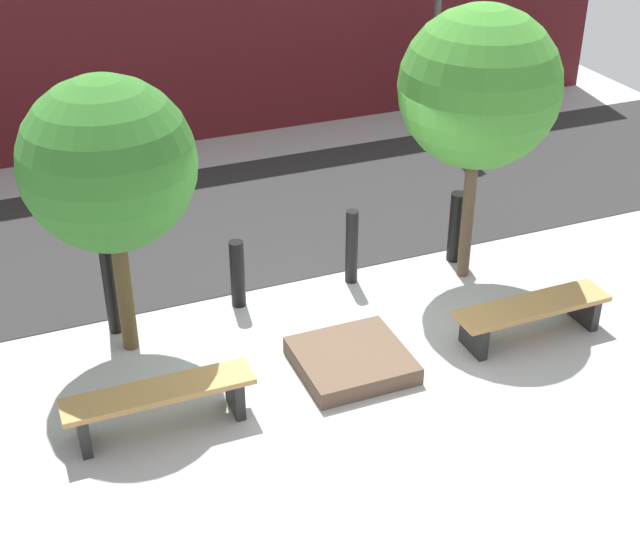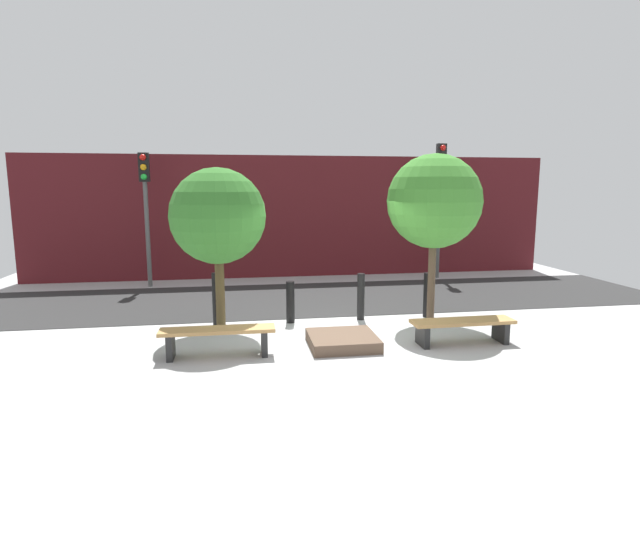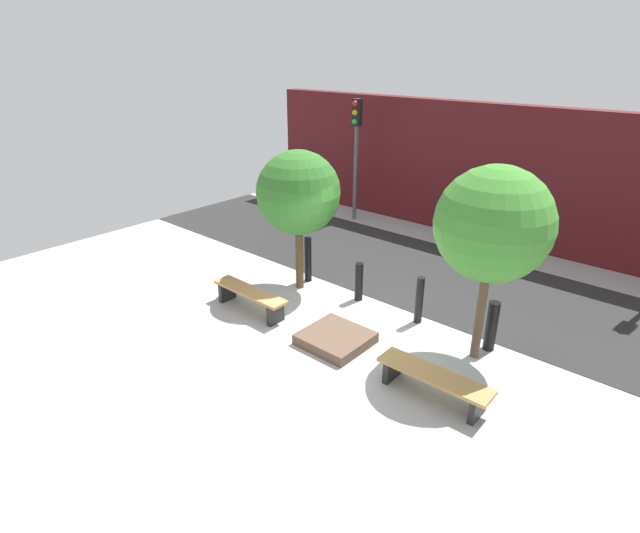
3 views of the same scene
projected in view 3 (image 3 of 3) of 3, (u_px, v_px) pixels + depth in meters
The scene contains 13 objects.
ground_plane at pixel (343, 338), 9.48m from camera, with size 18.00×18.00×0.00m, color #A9A9A9.
road_strip at pixel (438, 277), 12.01m from camera, with size 18.00×3.89×0.01m, color #292929.
building_facade at pixel (506, 176), 13.62m from camera, with size 16.20×0.50×3.73m, color #511419.
bench_left at pixel (250, 296), 10.34m from camera, with size 1.88×0.42×0.48m.
bench_right at pixel (434, 380), 7.78m from camera, with size 1.85×0.48×0.44m.
planter_bed at pixel (336, 338), 9.29m from camera, with size 1.17×1.12×0.20m, color brown.
tree_behind_left_bench at pixel (298, 193), 10.63m from camera, with size 1.81×1.81×3.14m.
tree_behind_right_bench at pixel (493, 225), 7.95m from camera, with size 1.90×1.90×3.44m.
bollard_far_left at pixel (308, 259), 11.63m from camera, with size 0.17×0.17×1.08m, color black.
bollard_left at pixel (359, 282), 10.77m from camera, with size 0.17×0.17×0.86m, color black.
bollard_center at pixel (419, 300), 9.85m from camera, with size 0.16×0.16×0.99m, color black.
bollard_right at pixel (492, 326), 8.96m from camera, with size 0.20×0.20×0.96m, color black.
traffic_light_west at pixel (356, 138), 15.09m from camera, with size 0.28×0.27×3.70m.
Camera 3 is at (5.01, -6.42, 5.07)m, focal length 28.00 mm.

